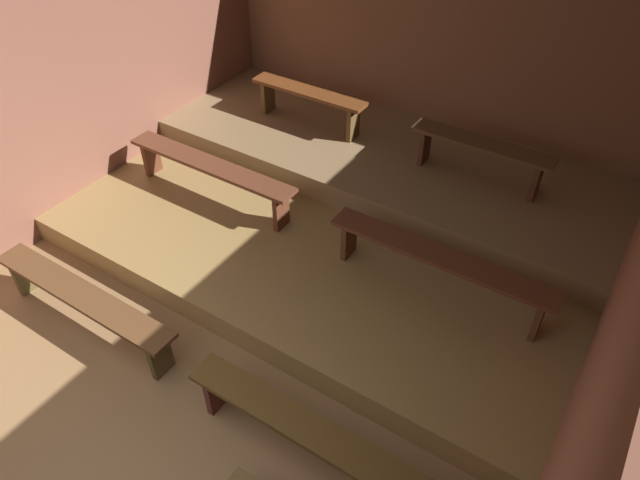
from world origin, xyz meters
name	(u,v)px	position (x,y,z in m)	size (l,w,h in m)	color
ground	(293,285)	(0.00, 2.62, -0.04)	(5.74, 6.05, 0.08)	olive
wall_back	(432,45)	(0.00, 5.28, 1.33)	(5.74, 0.06, 2.67)	brown
wall_left	(74,82)	(-2.50, 2.62, 1.33)	(0.06, 6.05, 2.67)	brown
wall_right	(630,284)	(2.50, 2.62, 1.33)	(0.06, 6.05, 2.67)	brown
platform_lower	(343,221)	(0.00, 3.50, 0.13)	(4.94, 3.49, 0.25)	olive
platform_middle	(385,160)	(0.00, 4.37, 0.38)	(4.94, 1.75, 0.25)	olive
bench_floor_left	(83,300)	(-1.12, 1.25, 0.33)	(1.90, 0.25, 0.42)	brown
bench_floor_right	(311,436)	(1.12, 1.25, 0.33)	(1.90, 0.25, 0.42)	brown
bench_lower_left	(211,170)	(-1.22, 2.98, 0.59)	(1.94, 0.25, 0.42)	brown
bench_lower_right	(440,262)	(1.22, 2.98, 0.59)	(1.94, 0.25, 0.42)	brown
bench_middle_left	(309,98)	(-0.99, 4.38, 0.83)	(1.38, 0.25, 0.42)	brown
bench_middle_right	(481,151)	(0.99, 4.38, 0.83)	(1.38, 0.25, 0.42)	brown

